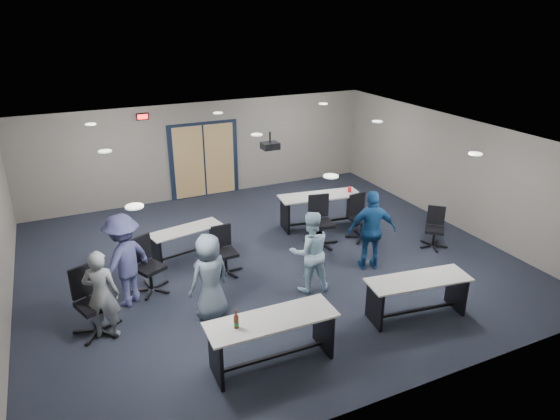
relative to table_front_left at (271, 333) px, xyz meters
name	(u,v)px	position (x,y,z in m)	size (l,w,h in m)	color
floor	(268,260)	(1.31, 3.13, -0.56)	(10.00, 10.00, 0.00)	black
back_wall	(203,150)	(1.31, 7.63, 0.79)	(10.00, 0.04, 2.70)	gray
front_wall	(404,314)	(1.31, -1.37, 0.79)	(10.00, 0.04, 2.70)	gray
right_wall	(452,171)	(6.31, 3.13, 0.79)	(0.04, 9.00, 2.70)	gray
ceiling	(266,139)	(1.31, 3.13, 2.14)	(10.00, 9.00, 0.04)	silver
double_door	(204,160)	(1.31, 7.59, 0.49)	(2.00, 0.07, 2.20)	black
exit_sign	(142,117)	(-0.29, 7.57, 1.89)	(0.32, 0.07, 0.18)	black
ceiling_projector	(270,146)	(1.61, 3.63, 1.84)	(0.35, 0.32, 0.37)	black
ceiling_can_lights	(261,137)	(1.31, 3.38, 2.11)	(6.24, 5.74, 0.02)	white
table_front_left	(271,333)	(0.00, 0.00, 0.00)	(2.01, 0.71, 1.11)	beige
table_front_right	(417,291)	(2.84, 0.09, -0.05)	(1.90, 0.87, 0.74)	beige
table_back_left	(186,238)	(-0.21, 4.07, -0.12)	(1.66, 0.83, 0.65)	beige
table_back_right	(320,205)	(3.23, 4.25, 0.01)	(2.10, 0.95, 0.96)	beige
chair_back_a	(149,266)	(-1.23, 2.92, -0.01)	(0.69, 0.69, 1.10)	black
chair_back_b	(225,251)	(0.31, 2.96, -0.06)	(0.63, 0.63, 1.00)	black
chair_back_c	(321,222)	(2.73, 3.29, 0.02)	(0.73, 0.73, 1.16)	black
chair_back_d	(363,218)	(3.77, 3.18, -0.02)	(0.68, 0.68, 1.07)	black
chair_loose_left	(94,302)	(-2.33, 1.96, 0.03)	(0.74, 0.74, 1.18)	black
chair_loose_right	(435,228)	(5.00, 2.11, -0.09)	(0.59, 0.59, 0.93)	black
person_gray	(102,295)	(-2.20, 1.81, 0.23)	(0.57, 0.38, 1.58)	gray
person_plaid	(210,277)	(-0.44, 1.62, 0.23)	(0.77, 0.50, 1.58)	slate
person_lightblue	(310,252)	(1.56, 1.68, 0.25)	(0.79, 0.62, 1.63)	#BCE4F9
person_navy	(372,230)	(3.12, 1.91, 0.30)	(1.01, 0.42, 1.72)	navy
person_back	(124,260)	(-1.70, 2.67, 0.32)	(1.14, 0.66, 1.77)	#46487E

